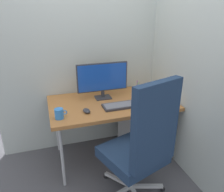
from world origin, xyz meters
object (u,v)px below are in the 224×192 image
object	(u,v)px
office_chair	(141,145)
mouse	(87,111)
monitor	(102,78)
pen_holder	(138,90)
keyboard	(121,105)
coffee_mug	(59,114)
filing_cabinet	(141,132)
notebook	(158,104)

from	to	relation	value
office_chair	mouse	world-z (taller)	office_chair
monitor	mouse	distance (m)	0.47
monitor	pen_holder	xyz separation A→B (m)	(0.44, -0.02, -0.19)
keyboard	coffee_mug	bearing A→B (deg)	-173.38
keyboard	filing_cabinet	bearing A→B (deg)	22.97
office_chair	mouse	distance (m)	0.66
monitor	notebook	size ratio (longest dim) A/B	2.80
keyboard	notebook	size ratio (longest dim) A/B	1.86
notebook	filing_cabinet	bearing A→B (deg)	100.61
monitor	keyboard	size ratio (longest dim) A/B	1.51
notebook	coffee_mug	bearing A→B (deg)	168.86
mouse	coffee_mug	bearing A→B (deg)	175.11
filing_cabinet	mouse	xyz separation A→B (m)	(-0.69, -0.16, 0.47)
filing_cabinet	monitor	world-z (taller)	monitor
keyboard	mouse	size ratio (longest dim) A/B	3.73
office_chair	pen_holder	bearing A→B (deg)	68.53
office_chair	mouse	bearing A→B (deg)	125.05
office_chair	filing_cabinet	distance (m)	0.83
notebook	keyboard	bearing A→B (deg)	157.83
notebook	monitor	bearing A→B (deg)	133.00
mouse	notebook	bearing A→B (deg)	-17.79
pen_holder	notebook	distance (m)	0.36
keyboard	coffee_mug	size ratio (longest dim) A/B	3.26
pen_holder	notebook	world-z (taller)	pen_holder
notebook	pen_holder	bearing A→B (deg)	91.64
office_chair	filing_cabinet	bearing A→B (deg)	64.92
monitor	mouse	world-z (taller)	monitor
office_chair	coffee_mug	distance (m)	0.82
keyboard	notebook	distance (m)	0.40
filing_cabinet	keyboard	xyz separation A→B (m)	(-0.31, -0.13, 0.46)
keyboard	pen_holder	xyz separation A→B (m)	(0.32, 0.28, 0.04)
coffee_mug	keyboard	bearing A→B (deg)	6.62
keyboard	pen_holder	size ratio (longest dim) A/B	2.28
monitor	pen_holder	world-z (taller)	monitor
filing_cabinet	notebook	distance (m)	0.51
filing_cabinet	pen_holder	distance (m)	0.51
filing_cabinet	keyboard	size ratio (longest dim) A/B	1.49
mouse	notebook	world-z (taller)	mouse
filing_cabinet	notebook	bearing A→B (deg)	-68.43
office_chair	mouse	xyz separation A→B (m)	(-0.37, 0.53, 0.14)
office_chair	coffee_mug	xyz separation A→B (m)	(-0.64, 0.48, 0.17)
filing_cabinet	pen_holder	world-z (taller)	pen_holder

